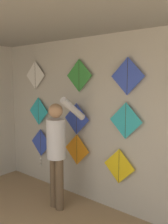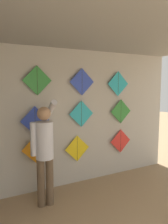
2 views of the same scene
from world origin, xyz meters
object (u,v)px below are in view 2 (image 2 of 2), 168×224
(kite_2, at_px, (77,148))
(kite_6, at_px, (81,114))
(kite_3, at_px, (121,141))
(kite_10, at_px, (82,82))
(kite_1, at_px, (36,149))
(shopkeeper, at_px, (44,147))
(kite_9, at_px, (37,80))
(kite_11, at_px, (118,84))
(kite_5, at_px, (35,121))
(kite_7, at_px, (121,111))

(kite_2, xyz_separation_m, kite_6, (0.10, 0.00, 0.73))
(kite_3, distance_m, kite_10, 1.70)
(kite_6, bearing_deg, kite_1, 180.00)
(shopkeeper, bearing_deg, kite_9, 92.12)
(kite_9, bearing_deg, kite_2, 0.00)
(kite_3, bearing_deg, kite_10, 180.00)
(kite_9, relative_size, kite_11, 1.00)
(kite_1, xyz_separation_m, kite_5, (-0.01, 0.00, 0.55))
(kite_9, bearing_deg, kite_11, 0.00)
(kite_1, xyz_separation_m, kite_10, (0.98, 0.00, 1.28))
(kite_9, bearing_deg, kite_10, 0.00)
(kite_3, distance_m, kite_5, 2.10)
(kite_2, height_order, kite_10, kite_10)
(kite_1, relative_size, kite_3, 1.00)
(kite_6, bearing_deg, kite_3, 0.00)
(shopkeeper, height_order, kite_2, shopkeeper)
(shopkeeper, relative_size, kite_5, 3.33)
(kite_3, xyz_separation_m, kite_5, (-2.00, 0.00, 0.63))
(kite_6, xyz_separation_m, kite_11, (0.93, 0.00, 0.62))
(shopkeeper, relative_size, kite_7, 3.33)
(kite_1, relative_size, kite_7, 1.00)
(kite_1, relative_size, kite_6, 1.00)
(kite_2, bearing_deg, kite_6, 0.00)
(kite_5, bearing_deg, kite_10, 0.00)
(shopkeeper, relative_size, kite_2, 3.33)
(kite_7, bearing_deg, kite_2, 180.00)
(kite_7, bearing_deg, shopkeeper, -165.92)
(kite_2, relative_size, kite_11, 1.00)
(kite_11, bearing_deg, kite_5, 180.00)
(kite_1, xyz_separation_m, kite_6, (0.97, 0.00, 0.62))
(kite_6, bearing_deg, kite_11, 0.00)
(kite_5, distance_m, kite_10, 1.23)
(kite_3, xyz_separation_m, kite_10, (-1.01, 0.00, 1.36))
(kite_6, distance_m, kite_9, 1.14)
(kite_1, bearing_deg, kite_5, 180.00)
(kite_7, xyz_separation_m, kite_10, (-1.00, 0.00, 0.66))
(kite_3, bearing_deg, kite_2, 180.00)
(kite_9, distance_m, kite_10, 0.93)
(kite_1, relative_size, kite_2, 1.00)
(kite_6, bearing_deg, kite_9, 180.00)
(kite_9, relative_size, kite_10, 1.00)
(kite_3, height_order, kite_11, kite_11)
(shopkeeper, relative_size, kite_9, 3.33)
(kite_7, height_order, kite_11, kite_11)
(kite_1, bearing_deg, kite_10, 0.00)
(kite_5, height_order, kite_9, kite_9)
(kite_7, height_order, kite_10, kite_10)
(shopkeeper, bearing_deg, kite_6, 34.86)
(kite_1, distance_m, kite_3, 2.00)
(shopkeeper, distance_m, kite_6, 1.17)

